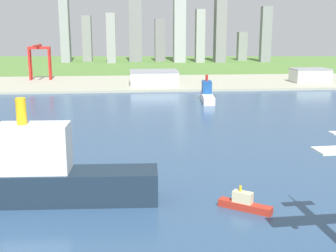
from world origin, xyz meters
TOP-DOWN VIEW (x-y plane):
  - ground_plane at (0.00, 300.00)m, footprint 2400.00×2400.00m
  - water_bay at (0.00, 240.00)m, footprint 840.00×360.00m
  - industrial_pier at (0.00, 490.00)m, footprint 840.00×140.00m
  - tugboat_small at (6.38, 122.82)m, footprint 18.32×14.67m
  - cargo_ship at (-63.44, 137.15)m, footprint 73.06×18.92m
  - ferry_boat at (35.89, 360.38)m, footprint 13.36×41.93m
  - port_crane_red at (-138.81, 519.83)m, footprint 25.59×45.74m
  - warehouse_main at (-5.36, 463.10)m, footprint 52.74×39.31m
  - warehouse_annex at (175.62, 467.33)m, footprint 41.40×29.25m
  - distant_skyline at (29.24, 820.05)m, footprint 392.64×70.60m

SIDE VIEW (x-z plane):
  - ground_plane at x=0.00m, z-range 0.00..0.00m
  - water_bay at x=0.00m, z-range 0.00..0.15m
  - industrial_pier at x=0.00m, z-range 0.00..2.50m
  - tugboat_small at x=6.38m, z-range -1.87..7.04m
  - ferry_boat at x=35.89m, z-range -4.93..17.92m
  - warehouse_main at x=-5.36m, z-range 2.52..18.28m
  - warehouse_annex at x=175.62m, z-range 2.52..18.47m
  - cargo_ship at x=-63.44m, z-range -8.92..31.09m
  - port_crane_red at x=-138.81m, z-range 11.94..54.28m
  - distant_skyline at x=29.24m, z-range -19.39..135.21m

